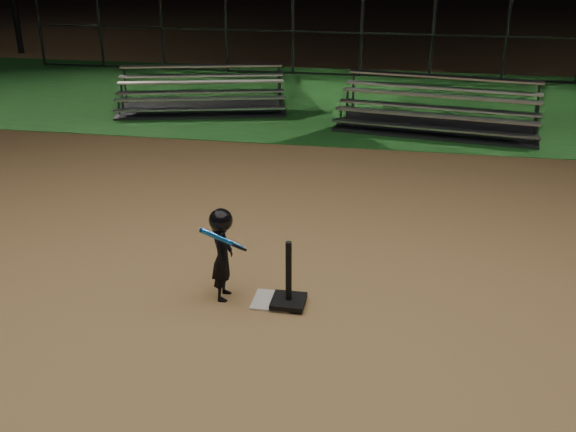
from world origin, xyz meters
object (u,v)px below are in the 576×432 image
Objects in this scene: batting_tee at (289,293)px; bleacher_left at (202,102)px; bleacher_right at (437,119)px; home_plate at (273,301)px; child_batter at (222,252)px.

bleacher_left is (-3.60, 8.47, 0.03)m from batting_tee.
bleacher_right reaches higher than bleacher_left.
bleacher_left is at bearing 112.02° from home_plate.
bleacher_right is (2.06, 7.75, 0.20)m from home_plate.
batting_tee reaches higher than home_plate.
batting_tee is 8.02m from bleacher_right.
bleacher_right is at bearing 76.53° from batting_tee.
bleacher_right reaches higher than home_plate.
bleacher_left is 0.96× the size of bleacher_right.
bleacher_left reaches higher than batting_tee.
child_batter is at bearing 179.86° from home_plate.
bleacher_left is at bearing 15.65° from child_batter.
home_plate is 0.10× the size of bleacher_right.
child_batter is at bearing -85.34° from bleacher_left.
batting_tee is at bearing -96.65° from child_batter.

